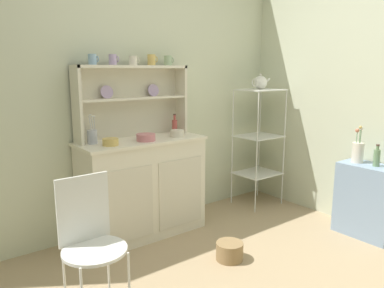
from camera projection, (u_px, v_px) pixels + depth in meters
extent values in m
cube|color=beige|center=(135.00, 91.00, 3.35)|extent=(3.84, 0.05, 2.50)
cube|color=silver|center=(143.00, 188.00, 3.25)|extent=(1.06, 0.42, 0.85)
cube|color=beige|center=(128.00, 206.00, 2.94)|extent=(0.45, 0.01, 0.60)
cube|color=beige|center=(181.00, 193.00, 3.24)|extent=(0.45, 0.01, 0.60)
cube|color=#EEE6CE|center=(141.00, 141.00, 3.17)|extent=(1.09, 0.45, 0.02)
cube|color=beige|center=(129.00, 101.00, 3.26)|extent=(1.02, 0.02, 0.62)
cube|color=silver|center=(77.00, 105.00, 2.90)|extent=(0.02, 0.18, 0.62)
cube|color=silver|center=(181.00, 99.00, 3.50)|extent=(0.02, 0.18, 0.62)
cube|color=silver|center=(133.00, 98.00, 3.19)|extent=(0.98, 0.16, 0.02)
cube|color=silver|center=(132.00, 67.00, 3.14)|extent=(1.02, 0.18, 0.02)
cylinder|color=#B79ECC|center=(107.00, 92.00, 3.08)|extent=(0.11, 0.03, 0.11)
cylinder|color=#B79ECC|center=(153.00, 90.00, 3.34)|extent=(0.11, 0.03, 0.11)
cylinder|color=silver|center=(257.00, 153.00, 3.71)|extent=(0.01, 0.01, 1.24)
cylinder|color=silver|center=(284.00, 148.00, 3.96)|extent=(0.01, 0.01, 1.24)
cylinder|color=silver|center=(232.00, 148.00, 3.98)|extent=(0.01, 0.01, 1.24)
cylinder|color=silver|center=(259.00, 143.00, 4.23)|extent=(0.01, 0.01, 1.24)
cube|color=silver|center=(260.00, 90.00, 3.85)|extent=(0.44, 0.37, 0.01)
cube|color=silver|center=(258.00, 136.00, 3.94)|extent=(0.44, 0.37, 0.01)
cube|color=silver|center=(257.00, 173.00, 4.02)|extent=(0.44, 0.37, 0.01)
cube|color=#849EBC|center=(367.00, 200.00, 3.25)|extent=(0.28, 0.48, 0.64)
cylinder|color=white|center=(65.00, 285.00, 2.14)|extent=(0.01, 0.01, 0.45)
cylinder|color=white|center=(109.00, 270.00, 2.30)|extent=(0.01, 0.01, 0.45)
cylinder|color=white|center=(95.00, 250.00, 2.07)|extent=(0.36, 0.36, 0.02)
cube|color=white|center=(83.00, 209.00, 2.14)|extent=(0.31, 0.02, 0.40)
cylinder|color=#93754C|center=(230.00, 251.00, 2.86)|extent=(0.21, 0.21, 0.14)
cylinder|color=#8EB2D1|center=(92.00, 59.00, 2.92)|extent=(0.07, 0.07, 0.08)
torus|color=#8EB2D1|center=(97.00, 59.00, 2.95)|extent=(0.01, 0.05, 0.05)
cylinder|color=#B79ECC|center=(113.00, 60.00, 3.03)|extent=(0.06, 0.06, 0.09)
torus|color=#B79ECC|center=(117.00, 59.00, 3.05)|extent=(0.01, 0.05, 0.05)
cylinder|color=silver|center=(133.00, 60.00, 3.14)|extent=(0.07, 0.07, 0.08)
torus|color=silver|center=(138.00, 60.00, 3.16)|extent=(0.01, 0.05, 0.05)
cylinder|color=#DBB760|center=(151.00, 60.00, 3.24)|extent=(0.07, 0.07, 0.09)
torus|color=#DBB760|center=(156.00, 59.00, 3.27)|extent=(0.01, 0.05, 0.05)
cylinder|color=#9EB78E|center=(168.00, 61.00, 3.35)|extent=(0.07, 0.07, 0.09)
torus|color=#9EB78E|center=(172.00, 60.00, 3.37)|extent=(0.01, 0.05, 0.05)
cylinder|color=#DBB760|center=(111.00, 142.00, 2.91)|extent=(0.12, 0.12, 0.06)
cylinder|color=#D17A84|center=(146.00, 137.00, 3.10)|extent=(0.16, 0.16, 0.06)
cylinder|color=silver|center=(177.00, 133.00, 3.29)|extent=(0.12, 0.12, 0.06)
cylinder|color=#B74C47|center=(175.00, 127.00, 3.46)|extent=(0.05, 0.05, 0.12)
cylinder|color=#B74C47|center=(175.00, 118.00, 3.44)|extent=(0.02, 0.02, 0.05)
cylinder|color=#4C382D|center=(175.00, 114.00, 3.44)|extent=(0.03, 0.03, 0.01)
cylinder|color=#B2B7C6|center=(92.00, 137.00, 2.97)|extent=(0.08, 0.08, 0.11)
cylinder|color=silver|center=(95.00, 128.00, 2.96)|extent=(0.02, 0.02, 0.17)
ellipsoid|color=silver|center=(94.00, 116.00, 2.94)|extent=(0.02, 0.01, 0.01)
cylinder|color=silver|center=(91.00, 127.00, 2.93)|extent=(0.02, 0.02, 0.18)
ellipsoid|color=silver|center=(90.00, 115.00, 2.92)|extent=(0.02, 0.01, 0.01)
cylinder|color=silver|center=(93.00, 128.00, 2.94)|extent=(0.03, 0.01, 0.17)
ellipsoid|color=silver|center=(92.00, 116.00, 2.92)|extent=(0.02, 0.01, 0.01)
sphere|color=white|center=(260.00, 82.00, 3.83)|extent=(0.14, 0.14, 0.14)
sphere|color=silver|center=(261.00, 75.00, 3.82)|extent=(0.02, 0.02, 0.02)
cylinder|color=white|center=(267.00, 81.00, 3.89)|extent=(0.09, 0.02, 0.07)
torus|color=white|center=(255.00, 83.00, 3.79)|extent=(0.01, 0.09, 0.09)
cylinder|color=silver|center=(358.00, 153.00, 3.26)|extent=(0.10, 0.10, 0.18)
cylinder|color=#4C844C|center=(357.00, 138.00, 3.24)|extent=(0.00, 0.01, 0.13)
sphere|color=#C67556|center=(357.00, 130.00, 3.23)|extent=(0.03, 0.03, 0.03)
cylinder|color=#4C844C|center=(360.00, 136.00, 3.22)|extent=(0.00, 0.01, 0.16)
sphere|color=#DBB760|center=(361.00, 127.00, 3.20)|extent=(0.03, 0.03, 0.03)
cylinder|color=#4C844C|center=(361.00, 137.00, 3.22)|extent=(0.00, 0.01, 0.14)
sphere|color=silver|center=(361.00, 129.00, 3.20)|extent=(0.02, 0.02, 0.02)
cylinder|color=#6B8C60|center=(377.00, 158.00, 3.14)|extent=(0.05, 0.05, 0.14)
cylinder|color=#6B8C60|center=(378.00, 148.00, 3.12)|extent=(0.02, 0.02, 0.03)
cylinder|color=#4C382D|center=(378.00, 145.00, 3.11)|extent=(0.03, 0.03, 0.01)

